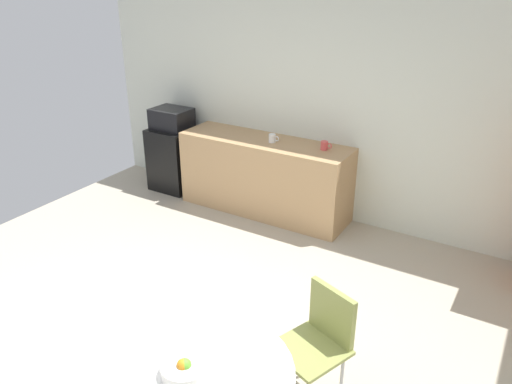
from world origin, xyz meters
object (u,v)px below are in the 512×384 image
mini_fridge (175,158)px  microwave (172,119)px  mug_green (325,146)px  fruit_bowl (185,368)px  mug_white (272,138)px  chair_olive (321,333)px

mini_fridge → microwave: 0.54m
mini_fridge → mug_green: mug_green is taller
fruit_bowl → mug_white: (-1.27, 3.19, 0.15)m
mini_fridge → microwave: bearing=0.0°
mini_fridge → fruit_bowl: fruit_bowl is taller
microwave → mug_green: size_ratio=3.72×
fruit_bowl → mug_green: bearing=101.5°
mini_fridge → mug_white: size_ratio=6.36×
chair_olive → mug_green: (-1.04, 2.34, 0.43)m
chair_olive → mug_white: mug_white is taller
microwave → mug_green: (2.10, 0.06, -0.00)m
mini_fridge → mug_white: mug_white is taller
chair_olive → microwave: bearing=144.0°
mug_white → mug_green: bearing=7.2°
chair_olive → mug_white: 2.83m
mini_fridge → chair_olive: chair_olive is taller
fruit_bowl → mug_green: (-0.66, 3.27, 0.15)m
microwave → fruit_bowl: microwave is taller
microwave → mug_green: 2.10m
mini_fridge → mug_green: (2.10, 0.06, 0.54)m
mug_white → mug_green: same height
mini_fridge → fruit_bowl: (2.76, -3.21, 0.39)m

